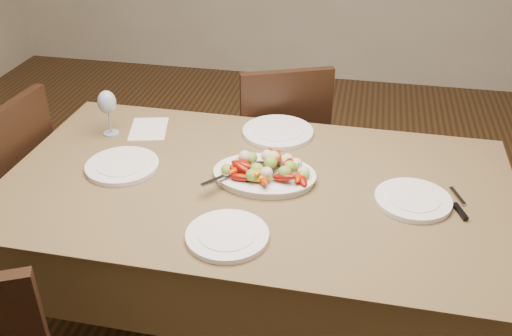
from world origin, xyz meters
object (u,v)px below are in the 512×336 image
at_px(plate_left, 122,166).
at_px(plate_far, 278,132).
at_px(serving_platter, 264,176).
at_px(dining_table, 256,263).
at_px(plate_near, 227,236).
at_px(wine_glass, 108,111).
at_px(plate_right, 413,200).
at_px(chair_far, 276,146).

distance_m(plate_left, plate_far, 0.66).
bearing_deg(plate_far, serving_platter, -88.27).
xyz_separation_m(dining_table, plate_far, (0.01, 0.39, 0.39)).
height_order(plate_near, wine_glass, wine_glass).
xyz_separation_m(plate_left, wine_glass, (-0.16, 0.25, 0.09)).
relative_size(dining_table, plate_near, 7.01).
distance_m(plate_right, plate_far, 0.67).
bearing_deg(plate_near, serving_platter, 82.32).
height_order(plate_left, wine_glass, wine_glass).
bearing_deg(plate_right, wine_glass, 167.63).
bearing_deg(dining_table, chair_far, 94.11).
bearing_deg(serving_platter, plate_near, -97.68).
bearing_deg(plate_far, plate_left, -143.73).
height_order(dining_table, serving_platter, serving_platter).
distance_m(chair_far, plate_left, 0.96).
bearing_deg(plate_near, plate_left, 145.80).
bearing_deg(plate_far, chair_far, 99.99).
bearing_deg(plate_near, wine_glass, 137.77).
xyz_separation_m(dining_table, wine_glass, (-0.67, 0.25, 0.48)).
height_order(plate_right, plate_near, same).
bearing_deg(plate_left, dining_table, 0.05).
relative_size(plate_left, plate_right, 1.05).
bearing_deg(plate_near, plate_right, 28.96).
distance_m(dining_table, serving_platter, 0.39).
height_order(chair_far, serving_platter, chair_far).
relative_size(serving_platter, plate_left, 1.33).
xyz_separation_m(chair_far, plate_left, (-0.46, -0.79, 0.29)).
distance_m(plate_near, wine_glass, 0.88).
relative_size(chair_far, plate_near, 3.62).
distance_m(serving_platter, plate_left, 0.54).
bearing_deg(dining_table, plate_left, -179.95).
bearing_deg(serving_platter, plate_far, 91.73).
height_order(plate_left, plate_far, same).
xyz_separation_m(chair_far, plate_far, (0.07, -0.41, 0.29)).
distance_m(chair_far, plate_right, 1.05).
xyz_separation_m(plate_left, plate_near, (0.49, -0.33, 0.00)).
bearing_deg(serving_platter, plate_left, -176.81).
distance_m(plate_right, wine_glass, 1.25).
bearing_deg(plate_right, plate_near, -151.04).
xyz_separation_m(dining_table, plate_near, (-0.02, -0.33, 0.39)).
height_order(plate_far, wine_glass, wine_glass).
bearing_deg(plate_left, plate_right, -0.79).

